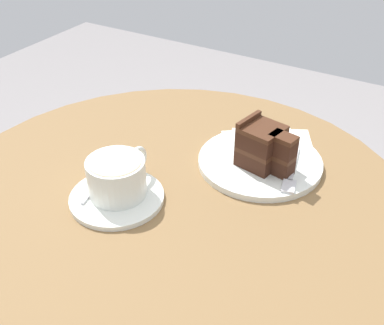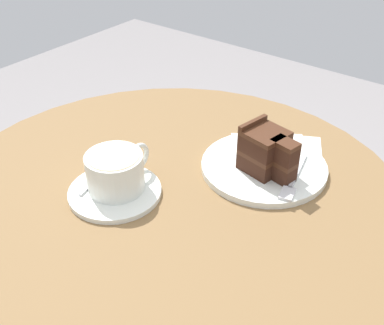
# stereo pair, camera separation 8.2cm
# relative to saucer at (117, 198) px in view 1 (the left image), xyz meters

# --- Properties ---
(cafe_table) EXTENTS (0.82, 0.82, 0.70)m
(cafe_table) POSITION_rel_saucer_xyz_m (0.05, -0.07, -0.11)
(cafe_table) COLOR brown
(cafe_table) RESTS_ON ground
(saucer) EXTENTS (0.16, 0.16, 0.01)m
(saucer) POSITION_rel_saucer_xyz_m (0.00, 0.00, 0.00)
(saucer) COLOR silver
(saucer) RESTS_ON cafe_table
(coffee_cup) EXTENTS (0.13, 0.10, 0.07)m
(coffee_cup) POSITION_rel_saucer_xyz_m (0.01, 0.00, 0.04)
(coffee_cup) COLOR silver
(coffee_cup) RESTS_ON saucer
(teaspoon) EXTENTS (0.09, 0.03, 0.00)m
(teaspoon) POSITION_rel_saucer_xyz_m (0.01, 0.05, 0.01)
(teaspoon) COLOR silver
(teaspoon) RESTS_ON saucer
(cake_plate) EXTENTS (0.23, 0.23, 0.01)m
(cake_plate) POSITION_rel_saucer_xyz_m (0.22, -0.16, 0.00)
(cake_plate) COLOR silver
(cake_plate) RESTS_ON cafe_table
(cake_slice) EXTENTS (0.08, 0.11, 0.09)m
(cake_slice) POSITION_rel_saucer_xyz_m (0.20, -0.17, 0.05)
(cake_slice) COLOR #381E14
(cake_slice) RESTS_ON cake_plate
(fork) EXTENTS (0.14, 0.05, 0.00)m
(fork) POSITION_rel_saucer_xyz_m (0.20, -0.23, 0.01)
(fork) COLOR silver
(fork) RESTS_ON cake_plate
(napkin) EXTENTS (0.21, 0.22, 0.00)m
(napkin) POSITION_rel_saucer_xyz_m (0.27, -0.16, -0.00)
(napkin) COLOR silver
(napkin) RESTS_ON cafe_table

